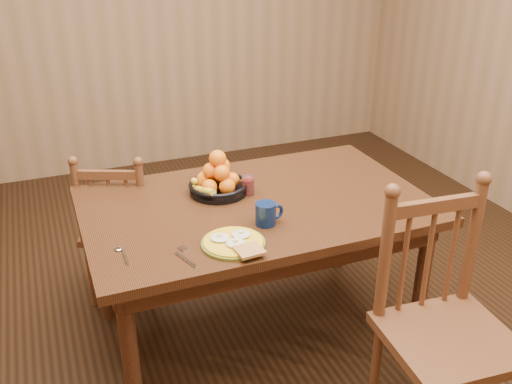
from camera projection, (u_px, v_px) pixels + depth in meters
name	position (u px, v px, depth m)	size (l,w,h in m)	color
room	(256.00, 75.00, 2.42)	(4.52, 5.02, 2.72)	black
dining_table	(256.00, 218.00, 2.72)	(1.60, 1.00, 0.75)	black
chair_far	(121.00, 228.00, 3.11)	(0.51, 0.51, 0.88)	#513018
chair_near	(444.00, 328.00, 2.21)	(0.51, 0.49, 1.05)	#513018
breakfast_plate	(234.00, 242.00, 2.31)	(0.26, 0.29, 0.04)	#59601E
fork	(185.00, 256.00, 2.24)	(0.06, 0.18, 0.00)	silver
spoon	(121.00, 251.00, 2.27)	(0.04, 0.16, 0.01)	silver
coffee_mug	(267.00, 213.00, 2.46)	(0.13, 0.09, 0.10)	#0A1939
juice_glass	(248.00, 186.00, 2.74)	(0.06, 0.06, 0.09)	silver
fruit_bowl	(218.00, 181.00, 2.74)	(0.29, 0.29, 0.22)	black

